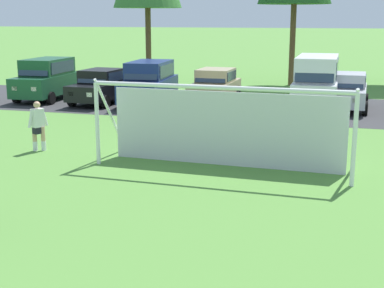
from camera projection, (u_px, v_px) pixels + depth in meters
name	position (u px, v px, depth m)	size (l,w,h in m)	color
ground_plane	(204.00, 154.00, 17.72)	(400.00, 400.00, 0.00)	#518438
parking_lot_strip	(255.00, 107.00, 27.02)	(52.00, 8.40, 0.01)	#333335
soccer_goal	(224.00, 124.00, 15.91)	(7.48, 2.19, 2.57)	white
player_winger_left	(38.00, 126.00, 17.98)	(0.42, 0.68, 1.64)	tan
parked_car_slot_far_left	(47.00, 79.00, 29.05)	(2.27, 4.67, 2.16)	#194C2D
parked_car_slot_left	(101.00, 86.00, 27.78)	(2.19, 4.28, 1.72)	black
parked_car_slot_center_left	(149.00, 83.00, 27.28)	(2.36, 4.71, 2.16)	navy
parked_car_slot_center	(215.00, 86.00, 28.05)	(2.14, 4.25, 1.72)	tan
parked_car_slot_center_right	(317.00, 81.00, 25.86)	(2.20, 4.80, 2.52)	silver
parked_car_slot_right	(346.00, 91.00, 25.97)	(2.14, 4.25, 1.72)	#B2B2BC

